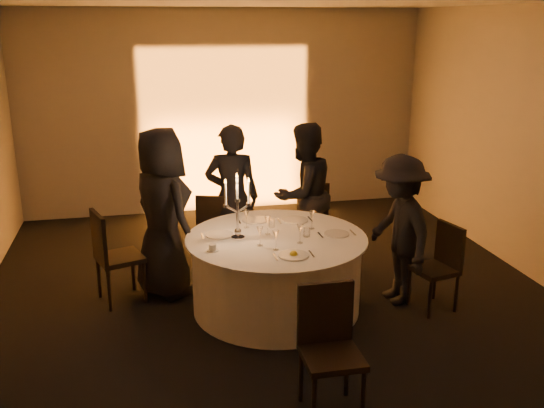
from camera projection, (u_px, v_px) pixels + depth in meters
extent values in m
plane|color=black|center=(276.00, 307.00, 6.20)|extent=(7.00, 7.00, 0.00)
plane|color=#A7A19B|center=(225.00, 112.00, 9.04)|extent=(7.00, 0.00, 7.00)
plane|color=#A7A19B|center=(464.00, 355.00, 2.50)|extent=(7.00, 0.00, 7.00)
cube|color=black|center=(230.00, 211.00, 9.18)|extent=(0.25, 0.12, 0.10)
cylinder|color=black|center=(276.00, 306.00, 6.20)|extent=(0.60, 0.60, 0.03)
cylinder|color=black|center=(276.00, 274.00, 6.09)|extent=(0.20, 0.20, 0.75)
cylinder|color=white|center=(276.00, 274.00, 6.09)|extent=(1.68, 1.68, 0.75)
cylinder|color=white|center=(276.00, 238.00, 5.98)|extent=(1.80, 1.80, 0.02)
cube|color=black|center=(120.00, 258.00, 6.24)|extent=(0.55, 0.55, 0.05)
cube|color=black|center=(99.00, 237.00, 6.06)|extent=(0.18, 0.42, 0.49)
cylinder|color=black|center=(145.00, 282.00, 6.25)|extent=(0.04, 0.04, 0.46)
cylinder|color=black|center=(133.00, 270.00, 6.55)|extent=(0.04, 0.04, 0.46)
cylinder|color=black|center=(109.00, 290.00, 6.06)|extent=(0.04, 0.04, 0.46)
cylinder|color=black|center=(99.00, 277.00, 6.37)|extent=(0.04, 0.04, 0.46)
cube|color=black|center=(216.00, 229.00, 7.22)|extent=(0.49, 0.49, 0.05)
cube|color=black|center=(213.00, 215.00, 6.98)|extent=(0.38, 0.16, 0.45)
cylinder|color=black|center=(233.00, 242.00, 7.43)|extent=(0.04, 0.04, 0.42)
cylinder|color=black|center=(206.00, 241.00, 7.46)|extent=(0.04, 0.04, 0.42)
cylinder|color=black|center=(228.00, 252.00, 7.11)|extent=(0.04, 0.04, 0.42)
cylinder|color=black|center=(200.00, 251.00, 7.14)|extent=(0.04, 0.04, 0.42)
cube|color=black|center=(308.00, 216.00, 7.76)|extent=(0.50, 0.50, 0.05)
cube|color=black|center=(317.00, 202.00, 7.57)|extent=(0.35, 0.20, 0.43)
cylinder|color=black|center=(309.00, 226.00, 8.04)|extent=(0.04, 0.04, 0.40)
cylinder|color=black|center=(290.00, 231.00, 7.85)|extent=(0.04, 0.04, 0.40)
cylinder|color=black|center=(325.00, 232.00, 7.80)|extent=(0.04, 0.04, 0.40)
cylinder|color=black|center=(306.00, 238.00, 7.61)|extent=(0.04, 0.04, 0.40)
cube|color=black|center=(434.00, 270.00, 6.07)|extent=(0.46, 0.46, 0.05)
cube|color=black|center=(450.00, 245.00, 6.07)|extent=(0.13, 0.38, 0.44)
cylinder|color=black|center=(409.00, 286.00, 6.21)|extent=(0.04, 0.04, 0.41)
cylinder|color=black|center=(430.00, 299.00, 5.92)|extent=(0.04, 0.04, 0.41)
cylinder|color=black|center=(435.00, 281.00, 6.34)|extent=(0.04, 0.04, 0.41)
cylinder|color=black|center=(456.00, 293.00, 6.06)|extent=(0.04, 0.04, 0.41)
cube|color=black|center=(332.00, 357.00, 4.41)|extent=(0.43, 0.43, 0.05)
cube|color=black|center=(325.00, 312.00, 4.52)|extent=(0.43, 0.04, 0.49)
cylinder|color=black|center=(314.00, 403.00, 4.28)|extent=(0.04, 0.04, 0.46)
cylinder|color=black|center=(363.00, 397.00, 4.35)|extent=(0.04, 0.04, 0.46)
cylinder|color=black|center=(301.00, 375.00, 4.62)|extent=(0.04, 0.04, 0.46)
cylinder|color=black|center=(347.00, 369.00, 4.69)|extent=(0.04, 0.04, 0.46)
imported|color=black|center=(163.00, 213.00, 6.30)|extent=(0.93, 1.05, 1.80)
imported|color=black|center=(232.00, 197.00, 7.00)|extent=(0.70, 0.53, 1.71)
imported|color=black|center=(303.00, 195.00, 7.13)|extent=(1.03, 0.95, 1.70)
imported|color=black|center=(399.00, 230.00, 6.15)|extent=(0.65, 1.04, 1.55)
cylinder|color=white|center=(220.00, 235.00, 6.02)|extent=(0.28, 0.28, 0.01)
cube|color=silver|center=(203.00, 236.00, 5.98)|extent=(0.01, 0.17, 0.01)
cube|color=silver|center=(236.00, 234.00, 6.05)|extent=(0.02, 0.17, 0.01)
cylinder|color=white|center=(255.00, 220.00, 6.46)|extent=(0.27, 0.27, 0.01)
cube|color=silver|center=(239.00, 221.00, 6.42)|extent=(0.02, 0.17, 0.01)
cube|color=silver|center=(270.00, 219.00, 6.49)|extent=(0.02, 0.17, 0.01)
cylinder|color=white|center=(295.00, 220.00, 6.46)|extent=(0.28, 0.28, 0.01)
cube|color=silver|center=(279.00, 221.00, 6.42)|extent=(0.02, 0.17, 0.01)
cube|color=silver|center=(310.00, 219.00, 6.49)|extent=(0.02, 0.17, 0.01)
cylinder|color=white|center=(337.00, 234.00, 6.04)|extent=(0.25, 0.25, 0.01)
cube|color=silver|center=(320.00, 235.00, 6.01)|extent=(0.02, 0.17, 0.01)
cube|color=silver|center=(353.00, 233.00, 6.08)|extent=(0.01, 0.17, 0.01)
cylinder|color=white|center=(294.00, 255.00, 5.49)|extent=(0.28, 0.28, 0.01)
cube|color=silver|center=(275.00, 257.00, 5.46)|extent=(0.02, 0.17, 0.01)
cube|color=silver|center=(312.00, 254.00, 5.53)|extent=(0.02, 0.17, 0.01)
sphere|color=yellow|center=(294.00, 251.00, 5.48)|extent=(0.07, 0.07, 0.07)
cylinder|color=white|center=(213.00, 250.00, 5.62)|extent=(0.11, 0.11, 0.01)
cylinder|color=white|center=(213.00, 247.00, 5.61)|extent=(0.07, 0.07, 0.06)
cylinder|color=silver|center=(238.00, 238.00, 5.93)|extent=(0.13, 0.13, 0.02)
sphere|color=silver|center=(238.00, 232.00, 5.91)|extent=(0.07, 0.07, 0.07)
cylinder|color=silver|center=(238.00, 219.00, 5.87)|extent=(0.03, 0.03, 0.35)
cylinder|color=silver|center=(237.00, 200.00, 5.82)|extent=(0.06, 0.06, 0.03)
cylinder|color=white|center=(237.00, 188.00, 5.78)|extent=(0.02, 0.02, 0.23)
cone|color=orange|center=(237.00, 175.00, 5.74)|extent=(0.02, 0.02, 0.04)
cylinder|color=silver|center=(232.00, 209.00, 5.83)|extent=(0.13, 0.02, 0.08)
cylinder|color=silver|center=(226.00, 206.00, 5.81)|extent=(0.05, 0.05, 0.03)
cylinder|color=white|center=(226.00, 194.00, 5.77)|extent=(0.02, 0.02, 0.23)
cone|color=orange|center=(225.00, 181.00, 5.73)|extent=(0.02, 0.02, 0.04)
cylinder|color=silver|center=(243.00, 208.00, 5.85)|extent=(0.13, 0.02, 0.08)
cylinder|color=silver|center=(249.00, 204.00, 5.85)|extent=(0.05, 0.05, 0.03)
cylinder|color=white|center=(249.00, 193.00, 5.82)|extent=(0.02, 0.02, 0.23)
cone|color=orange|center=(249.00, 179.00, 5.78)|extent=(0.02, 0.02, 0.04)
cylinder|color=silver|center=(260.00, 245.00, 5.74)|extent=(0.06, 0.06, 0.01)
cylinder|color=silver|center=(260.00, 240.00, 5.73)|extent=(0.01, 0.01, 0.10)
cone|color=silver|center=(260.00, 231.00, 5.70)|extent=(0.07, 0.07, 0.09)
cylinder|color=silver|center=(312.00, 228.00, 6.21)|extent=(0.06, 0.06, 0.01)
cylinder|color=silver|center=(312.00, 224.00, 6.20)|extent=(0.01, 0.01, 0.10)
cone|color=silver|center=(312.00, 215.00, 6.17)|extent=(0.07, 0.07, 0.09)
cylinder|color=silver|center=(247.00, 228.00, 6.24)|extent=(0.06, 0.06, 0.01)
cylinder|color=silver|center=(247.00, 223.00, 6.22)|extent=(0.01, 0.01, 0.10)
cone|color=silver|center=(246.00, 214.00, 6.20)|extent=(0.07, 0.07, 0.09)
cylinder|color=silver|center=(276.00, 249.00, 5.64)|extent=(0.06, 0.06, 0.01)
cylinder|color=silver|center=(276.00, 244.00, 5.63)|extent=(0.01, 0.01, 0.10)
cone|color=silver|center=(276.00, 235.00, 5.60)|extent=(0.07, 0.07, 0.09)
cylinder|color=silver|center=(268.00, 234.00, 6.05)|extent=(0.06, 0.06, 0.01)
cylinder|color=silver|center=(268.00, 229.00, 6.03)|extent=(0.01, 0.01, 0.10)
cone|color=silver|center=(268.00, 221.00, 6.01)|extent=(0.07, 0.07, 0.09)
cylinder|color=silver|center=(300.00, 243.00, 5.81)|extent=(0.06, 0.06, 0.01)
cylinder|color=silver|center=(300.00, 238.00, 5.80)|extent=(0.01, 0.01, 0.10)
cone|color=silver|center=(300.00, 229.00, 5.77)|extent=(0.07, 0.07, 0.09)
cylinder|color=silver|center=(307.00, 232.00, 5.97)|extent=(0.07, 0.07, 0.09)
cylinder|color=silver|center=(272.00, 223.00, 6.24)|extent=(0.07, 0.07, 0.09)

